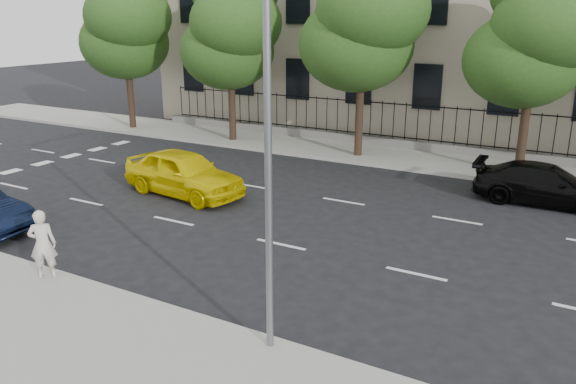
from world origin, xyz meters
The scene contains 14 objects.
ground centered at (0.00, 0.00, 0.00)m, with size 120.00×120.00×0.00m, color black.
near_sidewalk centered at (0.00, -4.00, 0.07)m, with size 60.00×4.00×0.15m, color gray.
far_sidewalk centered at (0.00, 14.00, 0.07)m, with size 60.00×4.00×0.15m, color gray.
lane_markings centered at (0.00, 4.75, 0.01)m, with size 49.60×4.62×0.01m, color silver, non-canonical shape.
crosswalk centered at (-14.00, 4.60, 0.01)m, with size 0.50×12.10×0.01m, color silver, non-canonical shape.
iron_fence centered at (0.00, 15.70, 0.65)m, with size 30.00×0.50×2.20m.
street_light centered at (2.50, -1.77, 5.15)m, with size 0.25×3.32×8.05m.
tree_a centered at (-15.96, 13.36, 6.13)m, with size 5.71×5.31×9.39m.
tree_b centered at (-8.96, 13.36, 5.84)m, with size 5.53×5.12×8.97m.
tree_c centered at (-1.96, 13.36, 6.41)m, with size 5.89×5.50×9.80m.
tree_d centered at (5.04, 13.36, 5.84)m, with size 5.34×4.94×8.84m.
yellow_taxi centered at (-5.48, 4.89, 0.84)m, with size 1.97×4.90×1.67m, color #E8CD02.
black_sedan centered at (6.24, 10.22, 0.70)m, with size 1.96×4.83×1.40m, color black.
woman_near centered at (-3.89, -2.40, 1.02)m, with size 0.64×0.42×1.75m, color beige.
Camera 1 is at (7.49, -10.55, 6.35)m, focal length 35.00 mm.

